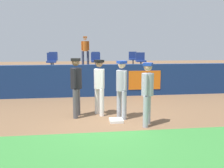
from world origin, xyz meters
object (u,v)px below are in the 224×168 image
first_base (116,120)px  spectator_hooded (85,49)px  seat_front_center (96,60)px  seat_front_right (141,60)px  player_umpire (76,83)px  seat_back_center (96,58)px  seat_front_left (51,60)px  player_coach_visitor (122,85)px  seat_back_right (133,58)px  seat_back_left (53,58)px  player_fielder_home (99,83)px  player_runner_visitor (147,90)px

first_base → spectator_hooded: spectator_hooded is taller
seat_front_center → seat_front_right: bearing=0.0°
first_base → player_umpire: bearing=150.1°
seat_back_center → seat_front_left: bearing=-141.9°
seat_front_left → spectator_hooded: 3.32m
first_base → seat_front_center: 5.51m
player_coach_visitor → seat_back_right: seat_back_right is taller
seat_back_left → seat_front_center: size_ratio=1.00×
spectator_hooded → seat_front_left: bearing=57.6°
player_coach_visitor → seat_back_right: size_ratio=2.16×
player_coach_visitor → seat_front_right: 5.29m
first_base → player_fielder_home: 1.38m
first_base → seat_back_right: size_ratio=0.48×
spectator_hooded → seat_front_right: bearing=134.4°
seat_back_right → seat_back_center: bearing=180.0°
player_umpire → spectator_hooded: (0.43, 7.39, 1.02)m
player_runner_visitor → seat_back_center: seat_back_center is taller
player_fielder_home → player_runner_visitor: 1.81m
seat_front_center → player_runner_visitor: bearing=-79.1°
player_umpire → seat_front_right: bearing=156.5°
player_umpire → seat_front_right: (3.23, 4.61, 0.48)m
first_base → seat_back_center: (-0.17, 7.09, 1.53)m
seat_back_right → player_umpire: bearing=-116.6°
seat_front_right → spectator_hooded: size_ratio=0.48×
first_base → seat_front_left: size_ratio=0.48×
player_fielder_home → spectator_hooded: size_ratio=1.04×
player_fielder_home → seat_back_left: seat_back_left is taller
player_runner_visitor → seat_back_center: size_ratio=2.15×
seat_back_right → seat_front_right: same height
player_runner_visitor → seat_front_right: 5.90m
player_fielder_home → player_coach_visitor: (0.66, -0.49, -0.00)m
player_fielder_home → seat_front_left: (-2.03, 4.45, 0.52)m
seat_front_left → seat_front_right: 4.52m
player_fielder_home → player_umpire: size_ratio=0.97×
seat_back_left → player_fielder_home: bearing=-71.0°
seat_back_left → first_base: bearing=-69.9°
player_fielder_home → seat_back_right: size_ratio=2.17×
player_runner_visitor → seat_back_left: size_ratio=2.15×
seat_front_left → seat_front_center: bearing=0.0°
seat_front_center → seat_front_right: same height
seat_front_left → seat_front_center: size_ratio=1.00×
first_base → spectator_hooded: (-0.75, 8.08, 2.08)m
seat_back_right → player_fielder_home: bearing=-111.5°
player_coach_visitor → player_umpire: player_umpire is taller
player_fielder_home → player_coach_visitor: bearing=29.4°
player_runner_visitor → seat_back_center: (-0.99, 7.54, 0.53)m
player_fielder_home → spectator_hooded: spectator_hooded is taller
player_runner_visitor → player_umpire: size_ratio=0.96×
player_umpire → seat_back_left: size_ratio=2.25×
first_base → seat_back_right: 7.53m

